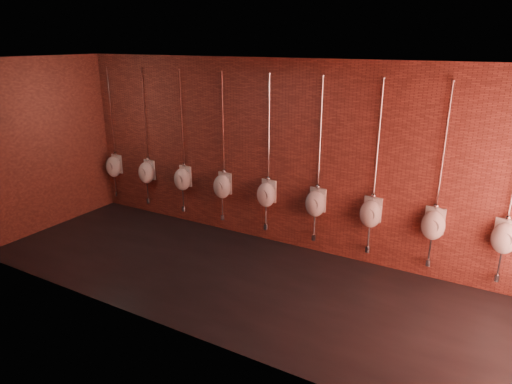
% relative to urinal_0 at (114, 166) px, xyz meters
% --- Properties ---
extents(ground, '(8.50, 8.50, 0.00)m').
position_rel_urinal_0_xyz_m(ground, '(3.97, -1.38, -0.92)').
color(ground, black).
rests_on(ground, ground).
extents(room_shell, '(8.54, 3.04, 3.22)m').
position_rel_urinal_0_xyz_m(room_shell, '(3.97, -1.38, 1.09)').
color(room_shell, black).
rests_on(room_shell, ground).
extents(urinal_0, '(0.37, 0.33, 2.71)m').
position_rel_urinal_0_xyz_m(urinal_0, '(0.00, 0.00, 0.00)').
color(urinal_0, white).
rests_on(urinal_0, ground).
extents(urinal_1, '(0.37, 0.33, 2.71)m').
position_rel_urinal_0_xyz_m(urinal_1, '(0.92, 0.00, 0.00)').
color(urinal_1, white).
rests_on(urinal_1, ground).
extents(urinal_2, '(0.37, 0.33, 2.71)m').
position_rel_urinal_0_xyz_m(urinal_2, '(1.85, 0.00, 0.00)').
color(urinal_2, white).
rests_on(urinal_2, ground).
extents(urinal_3, '(0.37, 0.33, 2.71)m').
position_rel_urinal_0_xyz_m(urinal_3, '(2.77, 0.00, 0.00)').
color(urinal_3, white).
rests_on(urinal_3, ground).
extents(urinal_4, '(0.37, 0.33, 2.71)m').
position_rel_urinal_0_xyz_m(urinal_4, '(3.70, 0.00, 0.00)').
color(urinal_4, white).
rests_on(urinal_4, ground).
extents(urinal_5, '(0.37, 0.33, 2.71)m').
position_rel_urinal_0_xyz_m(urinal_5, '(4.62, 0.00, 0.00)').
color(urinal_5, white).
rests_on(urinal_5, ground).
extents(urinal_6, '(0.37, 0.33, 2.71)m').
position_rel_urinal_0_xyz_m(urinal_6, '(5.55, 0.00, 0.00)').
color(urinal_6, white).
rests_on(urinal_6, ground).
extents(urinal_7, '(0.37, 0.33, 2.71)m').
position_rel_urinal_0_xyz_m(urinal_7, '(6.47, 0.00, 0.00)').
color(urinal_7, white).
rests_on(urinal_7, ground).
extents(urinal_8, '(0.37, 0.33, 2.71)m').
position_rel_urinal_0_xyz_m(urinal_8, '(7.40, 0.00, 0.00)').
color(urinal_8, white).
rests_on(urinal_8, ground).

